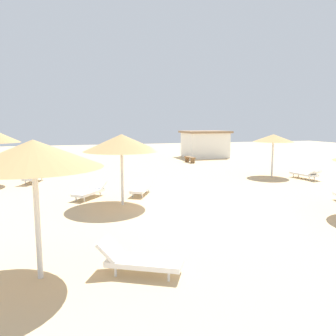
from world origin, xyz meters
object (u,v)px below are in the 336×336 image
Objects in this scene: lounger_5 at (142,188)px; bench_0 at (190,159)px; lounger_7 at (33,177)px; bench_1 at (28,165)px; parasol_1 at (34,154)px; beach_cabana at (205,144)px; lounger_0 at (90,191)px; parasol_0 at (122,143)px; parasol_4 at (273,138)px; lounger_4 at (306,174)px; lounger_6 at (138,260)px.

bench_0 is at bearing 59.05° from lounger_5.
lounger_7 is 1.27× the size of bench_1.
parasol_1 is 0.69× the size of beach_cabana.
parasol_1 is 1.61× the size of lounger_0.
bench_0 is at bearing 58.64° from parasol_0.
parasol_1 is at bearing -141.71° from parasol_4.
lounger_0 is at bearing 125.48° from parasol_0.
bench_1 is at bearing 97.47° from parasol_1.
bench_1 is at bearing 151.09° from lounger_4.
lounger_5 is at bearing -123.10° from beach_cabana.
parasol_1 is 1.55× the size of lounger_7.
lounger_4 is 16.18m from lounger_7.
beach_cabana is at bearing 63.38° from lounger_6.
lounger_5 is at bearing 56.17° from parasol_0.
lounger_5 is at bearing -173.20° from lounger_4.
parasol_4 reaches higher than lounger_6.
beach_cabana is (12.00, 14.79, 1.02)m from lounger_0.
parasol_0 is at bearing -54.52° from lounger_0.
lounger_0 is 1.22× the size of bench_1.
lounger_6 is at bearing -143.02° from lounger_4.
lounger_4 is (1.43, -1.40, -2.13)m from parasol_4.
lounger_0 is (-11.45, -2.70, -2.13)m from parasol_4.
parasol_0 is 3.09m from lounger_0.
bench_1 is (-6.25, 10.49, 0.03)m from lounger_5.
lounger_6 is (0.62, -7.93, 0.01)m from lounger_0.
lounger_5 is 1.29× the size of bench_1.
parasol_0 reaches higher than lounger_6.
lounger_4 is 10.56m from lounger_5.
bench_0 is 12.89m from bench_1.
parasol_4 is 1.74× the size of bench_1.
lounger_0 is at bearing 94.45° from lounger_6.
parasol_4 reaches higher than bench_1.
lounger_0 is (1.48, 7.51, -2.41)m from parasol_1.
lounger_0 is at bearing -129.07° from beach_cabana.
parasol_4 is at bearing 16.30° from lounger_5.
beach_cabana reaches higher than lounger_7.
lounger_6 is 19.01m from bench_1.
lounger_4 is 1.30× the size of bench_0.
lounger_6 is 1.28× the size of bench_0.
lounger_6 is 20.82m from bench_0.
parasol_0 is at bearing -67.53° from bench_1.
parasol_1 is at bearing -114.96° from parasol_0.
lounger_5 is at bearing 1.35° from lounger_0.
parasol_0 reaches higher than parasol_4.
parasol_1 reaches higher than parasol_0.
parasol_0 is 19.75m from beach_cabana.
lounger_6 is (-0.60, -6.22, -2.26)m from parasol_0.
bench_1 is at bearing -165.03° from beach_cabana.
parasol_1 is 1.53× the size of lounger_4.
parasol_1 reaches higher than lounger_5.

